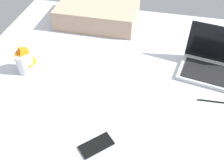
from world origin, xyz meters
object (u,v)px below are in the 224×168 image
at_px(snack_cup, 25,61).
at_px(cell_phone, 96,145).
at_px(pillow, 98,13).
at_px(laptop, 213,65).

relative_size(snack_cup, cell_phone, 1.05).
bearing_deg(snack_cup, cell_phone, -37.47).
height_order(snack_cup, pillow, snack_cup).
relative_size(laptop, snack_cup, 2.50).
distance_m(laptop, snack_cup, 1.01).
bearing_deg(cell_phone, snack_cup, -171.90).
bearing_deg(laptop, snack_cup, -157.11).
distance_m(cell_phone, pillow, 1.00).
xyz_separation_m(snack_cup, cell_phone, (0.50, -0.38, -0.06)).
height_order(snack_cup, cell_phone, snack_cup).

